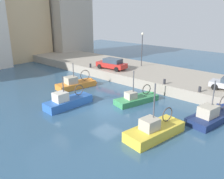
# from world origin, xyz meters

# --- Properties ---
(water_surface) EXTENTS (80.00, 80.00, 0.00)m
(water_surface) POSITION_xyz_m (0.00, 0.00, 0.00)
(water_surface) COLOR #335675
(water_surface) RESTS_ON ground
(quay_wall) EXTENTS (9.00, 56.00, 1.20)m
(quay_wall) POSITION_xyz_m (11.50, 0.00, 0.60)
(quay_wall) COLOR #9E9384
(quay_wall) RESTS_ON ground
(fishing_boat_blue) EXTENTS (5.69, 2.04, 3.93)m
(fishing_boat_blue) POSITION_xyz_m (-1.74, 3.18, 0.12)
(fishing_boat_blue) COLOR #2D60B7
(fishing_boat_blue) RESTS_ON ground
(fishing_boat_yellow) EXTENTS (5.90, 2.76, 5.05)m
(fishing_boat_yellow) POSITION_xyz_m (-1.04, -6.34, 0.11)
(fishing_boat_yellow) COLOR gold
(fishing_boat_yellow) RESTS_ON ground
(fishing_boat_orange) EXTENTS (5.75, 2.75, 3.91)m
(fishing_boat_orange) POSITION_xyz_m (2.65, 7.17, 0.13)
(fishing_boat_orange) COLOR orange
(fishing_boat_orange) RESTS_ON ground
(fishing_boat_green) EXTENTS (5.68, 2.88, 4.14)m
(fishing_boat_green) POSITION_xyz_m (3.63, -1.31, 0.09)
(fishing_boat_green) COLOR #388951
(fishing_boat_green) RESTS_ON ground
(fishing_boat_navy) EXTENTS (6.34, 2.98, 4.51)m
(fishing_boat_navy) POSITION_xyz_m (4.68, -8.58, 0.14)
(fishing_boat_navy) COLOR navy
(fishing_boat_navy) RESTS_ON ground
(parked_car_red) EXTENTS (2.26, 4.43, 1.49)m
(parked_car_red) POSITION_xyz_m (8.68, 7.05, 1.95)
(parked_car_red) COLOR red
(parked_car_red) RESTS_ON quay_wall
(mooring_bollard_south) EXTENTS (0.28, 0.28, 0.55)m
(mooring_bollard_south) POSITION_xyz_m (7.35, -6.00, 1.48)
(mooring_bollard_south) COLOR #2D2D33
(mooring_bollard_south) RESTS_ON quay_wall
(mooring_bollard_mid) EXTENTS (0.28, 0.28, 0.55)m
(mooring_bollard_mid) POSITION_xyz_m (7.35, -2.00, 1.48)
(mooring_bollard_mid) COLOR #2D2D33
(mooring_bollard_mid) RESTS_ON quay_wall
(mooring_bollard_north) EXTENTS (0.28, 0.28, 0.55)m
(mooring_bollard_north) POSITION_xyz_m (7.35, 10.00, 1.48)
(mooring_bollard_north) COLOR #2D2D33
(mooring_bollard_north) RESTS_ON quay_wall
(quay_streetlamp) EXTENTS (0.36, 0.36, 4.83)m
(quay_streetlamp) POSITION_xyz_m (13.00, 5.10, 4.45)
(quay_streetlamp) COLOR #38383D
(quay_streetlamp) RESTS_ON quay_wall
(waterfront_building_central) EXTENTS (11.41, 6.35, 16.79)m
(waterfront_building_central) POSITION_xyz_m (6.02, 28.22, 8.42)
(waterfront_building_central) COLOR #D1B284
(waterfront_building_central) RESTS_ON ground
(waterfront_building_east) EXTENTS (8.43, 6.26, 21.04)m
(waterfront_building_east) POSITION_xyz_m (15.96, 25.55, 10.54)
(waterfront_building_east) COLOR #B2A899
(waterfront_building_east) RESTS_ON ground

